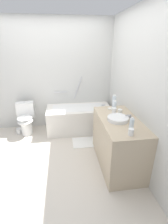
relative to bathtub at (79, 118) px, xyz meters
The scene contains 17 objects.
ground_plane 1.25m from the bathtub, 120.15° to the right, with size 3.85×3.85×0.00m, color beige.
wall_back_tiled 1.19m from the bathtub, 146.75° to the left, with size 3.25×0.10×2.50m, color silver.
wall_right_mirror 1.65m from the bathtub, 50.31° to the right, with size 0.10×3.19×2.50m, color silver.
bathtub is the anchor object (origin of this frame).
toilet 1.23m from the bathtub, behind, with size 0.40×0.55×0.73m.
vanity_counter 1.38m from the bathtub, 68.02° to the right, with size 0.60×1.21×0.84m, color tan.
sink_basin 1.50m from the bathtub, 70.07° to the right, with size 0.33×0.33×0.06m, color white.
sink_faucet 1.57m from the bathtub, 62.87° to the right, with size 0.10×0.15×0.09m.
water_bottle_0 1.16m from the bathtub, 53.29° to the right, with size 0.07×0.07×0.25m.
water_bottle_1 1.24m from the bathtub, 59.69° to the right, with size 0.06×0.06×0.20m.
water_bottle_2 1.82m from the bathtub, 71.10° to the right, with size 0.06×0.06×0.19m.
drinking_glass_0 1.91m from the bathtub, 74.25° to the right, with size 0.07×0.07×0.09m, color white.
drinking_glass_1 1.36m from the bathtub, 61.99° to the right, with size 0.08×0.08×0.10m, color white.
drinking_glass_2 1.28m from the bathtub, 64.48° to the right, with size 0.08×0.08×0.10m, color white.
soap_dish 1.11m from the bathtub, 59.38° to the right, with size 0.09×0.06×0.02m, color white.
bath_mat 0.67m from the bathtub, 78.09° to the right, with size 0.65×0.40×0.01m, color white.
toilet_paper_roll 1.44m from the bathtub, behind, with size 0.11×0.11×0.13m, color white.
Camera 1 is at (0.25, -2.45, 1.94)m, focal length 26.02 mm.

